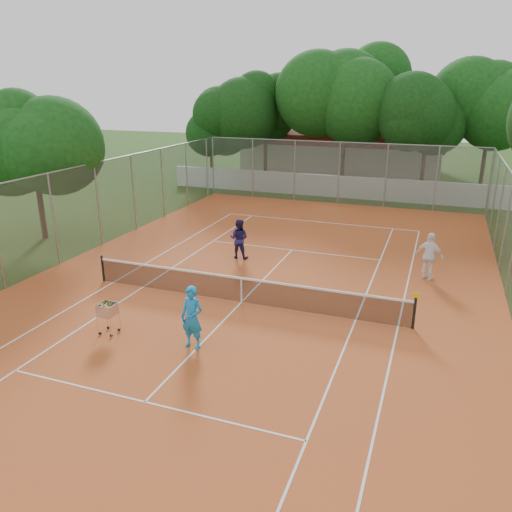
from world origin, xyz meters
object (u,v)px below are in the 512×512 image
(clubhouse, at_px, (344,148))
(ball_hopper, at_px, (108,317))
(player_far_left, at_px, (239,239))
(tennis_net, at_px, (241,290))
(player_near, at_px, (192,318))
(player_far_right, at_px, (430,256))

(clubhouse, distance_m, ball_hopper, 32.72)
(player_far_left, distance_m, ball_hopper, 8.25)
(clubhouse, xyz_separation_m, ball_hopper, (-1.01, -32.66, -1.63))
(tennis_net, height_order, ball_hopper, ball_hopper)
(player_near, relative_size, ball_hopper, 1.75)
(tennis_net, xyz_separation_m, player_far_left, (-1.93, 4.51, 0.41))
(tennis_net, distance_m, player_far_right, 7.81)
(tennis_net, relative_size, player_far_right, 6.17)
(tennis_net, xyz_separation_m, ball_hopper, (-3.01, -3.66, 0.06))
(player_near, xyz_separation_m, ball_hopper, (-2.87, -0.15, -0.42))
(player_far_left, bearing_deg, player_far_right, 178.93)
(player_near, bearing_deg, player_far_left, 107.38)
(tennis_net, height_order, player_near, player_near)
(clubhouse, height_order, player_near, clubhouse)
(tennis_net, bearing_deg, player_near, -92.27)
(tennis_net, bearing_deg, player_far_left, 113.20)
(clubhouse, bearing_deg, player_far_right, -71.36)
(player_near, distance_m, player_far_right, 10.41)
(ball_hopper, bearing_deg, player_near, -4.32)
(player_far_right, distance_m, ball_hopper, 12.47)
(clubhouse, distance_m, player_far_left, 24.53)
(clubhouse, bearing_deg, tennis_net, -86.05)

